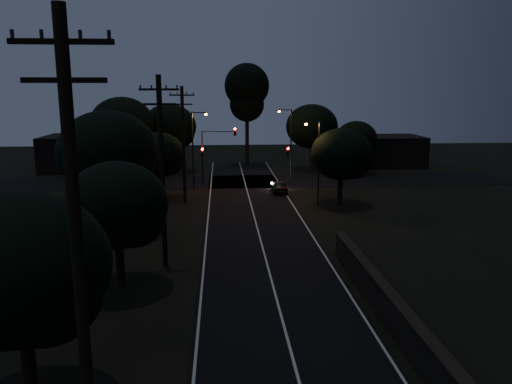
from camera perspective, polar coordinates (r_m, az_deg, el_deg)
road_surface at (r=45.60m, az=-0.64°, el=-1.26°), size 60.00×70.00×0.03m
retaining_wall at (r=21.54m, az=26.44°, el=-16.08°), size 6.93×26.00×1.60m
utility_pole_near at (r=12.38m, az=-19.65°, el=-7.72°), size 2.20×0.30×12.00m
utility_pole_mid at (r=28.79m, az=-10.70°, el=2.53°), size 2.20×0.30×11.00m
utility_pole_far at (r=45.61m, az=-8.31°, el=5.60°), size 2.20×0.30×10.50m
tree_left_a at (r=17.24m, az=-24.94°, el=-8.28°), size 5.68×5.68×7.19m
tree_left_b at (r=26.33m, az=-15.27°, el=-1.69°), size 5.24×5.24×6.66m
tree_left_c at (r=36.19m, az=-16.20°, el=4.05°), size 6.98×6.98×8.82m
tree_left_d at (r=47.88m, az=-10.88°, el=4.07°), size 4.94×4.94×6.27m
tree_far_nw at (r=63.58m, az=-9.67°, el=7.24°), size 6.69×6.69×8.47m
tree_far_w at (r=60.26m, az=-14.80°, el=7.37°), size 7.36×7.36×9.38m
tree_far_ne at (r=64.40m, az=6.62°, el=7.32°), size 6.62×6.62×8.37m
tree_far_e at (r=62.75m, az=11.56°, el=5.90°), size 5.06×5.06×6.42m
tree_right_a at (r=44.85m, az=9.98°, el=4.13°), size 5.42×5.42×6.89m
tall_pine at (r=68.34m, az=-1.04°, el=11.36°), size 6.01×6.01×13.67m
building_left at (r=67.98m, az=-18.89°, el=4.27°), size 10.00×8.00×4.40m
building_right at (r=70.49m, az=14.74°, el=4.60°), size 9.00×7.00×4.00m
signal_left at (r=53.77m, az=-6.13°, el=3.72°), size 0.28×0.35×4.10m
signal_right at (r=54.23m, az=3.65°, el=3.83°), size 0.28×0.35×4.10m
signal_mast at (r=53.56m, az=-4.36°, el=5.34°), size 3.70×0.35×6.25m
streetlight_a at (r=51.61m, az=-7.04°, el=5.38°), size 1.66×0.26×8.00m
streetlight_b at (r=58.06m, az=3.84°, el=6.13°), size 1.66×0.26×8.00m
streetlight_c at (r=44.46m, az=6.97°, el=4.01°), size 1.46×0.26×7.50m
car at (r=50.18m, az=2.69°, el=0.64°), size 1.48×3.65×1.24m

